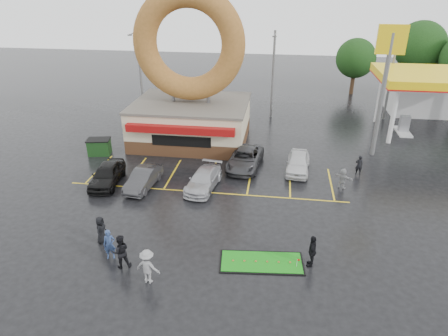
# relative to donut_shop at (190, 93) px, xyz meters

# --- Properties ---
(ground) EXTENTS (120.00, 120.00, 0.00)m
(ground) POSITION_rel_donut_shop_xyz_m (3.00, -12.97, -4.46)
(ground) COLOR black
(ground) RESTS_ON ground
(donut_shop) EXTENTS (10.20, 8.70, 13.50)m
(donut_shop) POSITION_rel_donut_shop_xyz_m (0.00, 0.00, 0.00)
(donut_shop) COLOR #472B19
(donut_shop) RESTS_ON ground
(gas_station) EXTENTS (12.30, 13.65, 5.90)m
(gas_station) POSITION_rel_donut_shop_xyz_m (23.00, 7.97, -0.77)
(gas_station) COLOR silver
(gas_station) RESTS_ON ground
(shell_sign) EXTENTS (2.20, 0.36, 10.60)m
(shell_sign) POSITION_rel_donut_shop_xyz_m (16.00, -0.97, 2.91)
(shell_sign) COLOR slate
(shell_sign) RESTS_ON ground
(streetlight_left) EXTENTS (0.40, 2.21, 9.00)m
(streetlight_left) POSITION_rel_donut_shop_xyz_m (-7.00, 6.95, 0.32)
(streetlight_left) COLOR slate
(streetlight_left) RESTS_ON ground
(streetlight_mid) EXTENTS (0.40, 2.21, 9.00)m
(streetlight_mid) POSITION_rel_donut_shop_xyz_m (7.00, 7.95, 0.32)
(streetlight_mid) COLOR slate
(streetlight_mid) RESTS_ON ground
(streetlight_right) EXTENTS (0.40, 2.21, 9.00)m
(streetlight_right) POSITION_rel_donut_shop_xyz_m (19.00, 8.95, 0.32)
(streetlight_right) COLOR slate
(streetlight_right) RESTS_ON ground
(tree_far_c) EXTENTS (6.30, 6.30, 9.00)m
(tree_far_c) POSITION_rel_donut_shop_xyz_m (25.00, 21.03, 1.37)
(tree_far_c) COLOR #332114
(tree_far_c) RESTS_ON ground
(tree_far_d) EXTENTS (4.90, 4.90, 7.00)m
(tree_far_d) POSITION_rel_donut_shop_xyz_m (17.00, 19.03, 0.07)
(tree_far_d) COLOR #332114
(tree_far_d) RESTS_ON ground
(car_black) EXTENTS (2.15, 4.60, 1.52)m
(car_black) POSITION_rel_donut_shop_xyz_m (-4.30, -9.29, -3.70)
(car_black) COLOR black
(car_black) RESTS_ON ground
(car_dgrey) EXTENTS (1.88, 4.25, 1.36)m
(car_dgrey) POSITION_rel_donut_shop_xyz_m (-1.51, -9.43, -3.79)
(car_dgrey) COLOR #2C2C2E
(car_dgrey) RESTS_ON ground
(car_silver) EXTENTS (2.44, 4.72, 1.31)m
(car_silver) POSITION_rel_donut_shop_xyz_m (2.81, -8.92, -3.81)
(car_silver) COLOR #AAAAAF
(car_silver) RESTS_ON ground
(car_grey) EXTENTS (2.94, 5.42, 1.44)m
(car_grey) POSITION_rel_donut_shop_xyz_m (5.41, -4.97, -3.74)
(car_grey) COLOR #333336
(car_grey) RESTS_ON ground
(car_white) EXTENTS (2.06, 4.41, 1.46)m
(car_white) POSITION_rel_donut_shop_xyz_m (9.57, -5.16, -3.73)
(car_white) COLOR silver
(car_white) RESTS_ON ground
(person_blue) EXTENTS (0.72, 0.57, 1.74)m
(person_blue) POSITION_rel_donut_shop_xyz_m (-0.68, -17.46, -3.60)
(person_blue) COLOR navy
(person_blue) RESTS_ON ground
(person_blackjkt) EXTENTS (1.15, 1.05, 1.92)m
(person_blackjkt) POSITION_rel_donut_shop_xyz_m (0.20, -18.07, -3.51)
(person_blackjkt) COLOR black
(person_blackjkt) RESTS_ON ground
(person_hoodie) EXTENTS (1.32, 0.88, 1.89)m
(person_hoodie) POSITION_rel_donut_shop_xyz_m (1.95, -19.01, -3.52)
(person_hoodie) COLOR gray
(person_hoodie) RESTS_ON ground
(person_bystander) EXTENTS (0.55, 0.82, 1.66)m
(person_bystander) POSITION_rel_donut_shop_xyz_m (-1.73, -16.18, -3.63)
(person_bystander) COLOR black
(person_bystander) RESTS_ON ground
(person_cameraman) EXTENTS (0.61, 1.13, 1.83)m
(person_cameraman) POSITION_rel_donut_shop_xyz_m (10.03, -16.54, -3.55)
(person_cameraman) COLOR black
(person_cameraman) RESTS_ON ground
(person_walker_near) EXTENTS (1.44, 1.14, 1.53)m
(person_walker_near) POSITION_rel_donut_shop_xyz_m (12.69, -7.52, -3.70)
(person_walker_near) COLOR gray
(person_walker_near) RESTS_ON ground
(person_walker_far) EXTENTS (0.59, 0.40, 1.56)m
(person_walker_far) POSITION_rel_donut_shop_xyz_m (14.19, -5.07, -3.68)
(person_walker_far) COLOR black
(person_walker_far) RESTS_ON ground
(dumpster) EXTENTS (2.00, 1.52, 1.30)m
(dumpster) POSITION_rel_donut_shop_xyz_m (-7.15, -4.24, -3.81)
(dumpster) COLOR #183D17
(dumpster) RESTS_ON ground
(putting_green) EXTENTS (4.62, 2.33, 0.56)m
(putting_green) POSITION_rel_donut_shop_xyz_m (7.44, -16.74, -4.43)
(putting_green) COLOR black
(putting_green) RESTS_ON ground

